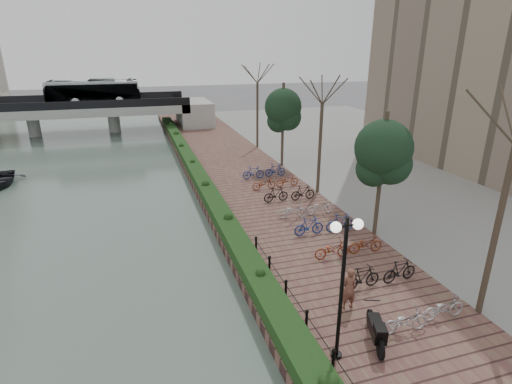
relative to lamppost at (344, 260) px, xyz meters
name	(u,v)px	position (x,y,z in m)	size (l,w,h in m)	color
promenade	(256,194)	(2.22, 16.00, -3.74)	(8.00, 75.00, 0.50)	brown
inland_pavement	(444,174)	(18.22, 16.00, -3.74)	(24.00, 75.00, 0.50)	gray
hedge	(201,180)	(-1.18, 18.50, -3.19)	(1.10, 56.00, 0.60)	#163312
chain_fence	(319,339)	(-0.38, 0.50, -3.14)	(0.10, 14.10, 0.70)	black
lamppost	(344,260)	(0.00, 0.00, 0.00)	(1.02, 0.32, 4.84)	black
motorcycle	(376,328)	(1.54, 0.22, -2.92)	(0.57, 1.82, 1.14)	black
pedestrian	(349,288)	(1.60, 2.17, -2.64)	(0.62, 0.41, 1.70)	brown
bicycle_parking	(316,217)	(3.72, 9.50, -3.02)	(2.40, 19.89, 1.00)	#B0AFB4
street_trees	(344,159)	(6.22, 11.18, -0.31)	(3.20, 37.12, 6.80)	#3A2C22
bridge	(44,107)	(-15.31, 43.50, -0.62)	(36.00, 10.77, 6.50)	gray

